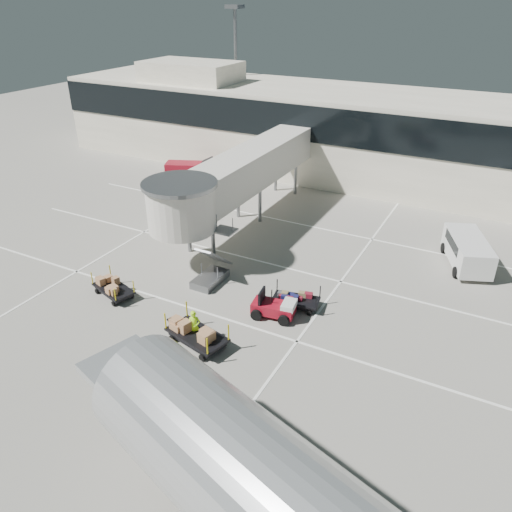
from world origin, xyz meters
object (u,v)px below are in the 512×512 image
object	(u,v)px
belt_loader	(188,171)
box_cart_near	(196,334)
ground_worker	(194,326)
minivan	(467,249)
suitcase_cart	(298,300)
box_cart_far	(114,289)
baggage_tug	(275,308)

from	to	relation	value
belt_loader	box_cart_near	bearing A→B (deg)	-77.31
box_cart_near	ground_worker	xyz separation A→B (m)	(-0.26, 0.24, 0.27)
box_cart_near	minivan	size ratio (longest dim) A/B	0.74
suitcase_cart	ground_worker	distance (m)	6.55
box_cart_near	box_cart_far	world-z (taller)	box_cart_near
suitcase_cart	ground_worker	xyz separation A→B (m)	(-3.57, -5.47, 0.43)
suitcase_cart	ground_worker	size ratio (longest dim) A/B	1.88
box_cart_far	minivan	world-z (taller)	minivan
ground_worker	belt_loader	world-z (taller)	belt_loader
box_cart_near	ground_worker	size ratio (longest dim) A/B	2.31
baggage_tug	suitcase_cart	size ratio (longest dim) A/B	0.76
minivan	belt_loader	distance (m)	27.19
suitcase_cart	baggage_tug	bearing A→B (deg)	-128.56
box_cart_far	baggage_tug	bearing A→B (deg)	32.65
box_cart_far	ground_worker	distance (m)	6.95
suitcase_cart	belt_loader	world-z (taller)	belt_loader
suitcase_cart	box_cart_far	world-z (taller)	box_cart_far
box_cart_far	minivan	xyz separation A→B (m)	(18.35, 14.30, 0.68)
box_cart_far	belt_loader	world-z (taller)	belt_loader
suitcase_cart	box_cart_near	bearing A→B (deg)	-131.08
baggage_tug	belt_loader	xyz separation A→B (m)	(-17.86, 17.21, 0.24)
ground_worker	baggage_tug	bearing A→B (deg)	23.84
suitcase_cart	belt_loader	xyz separation A→B (m)	(-18.64, 15.71, 0.35)
box_cart_far	belt_loader	distance (m)	21.53
minivan	baggage_tug	bearing A→B (deg)	-148.85
baggage_tug	belt_loader	world-z (taller)	belt_loader
box_cart_near	box_cart_far	xyz separation A→B (m)	(-7.08, 1.54, -0.13)
baggage_tug	suitcase_cart	world-z (taller)	baggage_tug
box_cart_near	ground_worker	bearing A→B (deg)	151.01
baggage_tug	ground_worker	world-z (taller)	ground_worker
ground_worker	minivan	size ratio (longest dim) A/B	0.32
box_cart_near	belt_loader	xyz separation A→B (m)	(-15.33, 21.42, 0.19)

